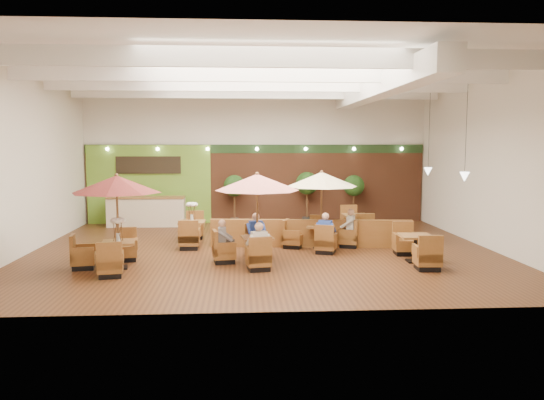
{
  "coord_description": "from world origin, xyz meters",
  "views": [
    {
      "loc": [
        -0.7,
        -15.95,
        3.23
      ],
      "look_at": [
        0.3,
        0.5,
        1.5
      ],
      "focal_mm": 35.0,
      "sensor_mm": 36.0,
      "label": 1
    }
  ],
  "objects": [
    {
      "name": "diner_0",
      "position": [
        -0.23,
        -2.55,
        0.76
      ],
      "size": [
        0.44,
        0.39,
        0.8
      ],
      "rotation": [
        0.0,
        0.0,
        0.31
      ],
      "color": "silver",
      "rests_on": "ground"
    },
    {
      "name": "table_3",
      "position": [
        -2.27,
        1.27,
        0.49
      ],
      "size": [
        0.84,
        2.49,
        1.52
      ],
      "rotation": [
        0.0,
        0.0,
        -0.01
      ],
      "color": "brown",
      "rests_on": "ground"
    },
    {
      "name": "topiary_2",
      "position": [
        3.93,
        5.3,
        1.48
      ],
      "size": [
        0.86,
        0.86,
        1.99
      ],
      "color": "black",
      "rests_on": "ground"
    },
    {
      "name": "table_5",
      "position": [
        3.39,
        2.35,
        0.37
      ],
      "size": [
        0.92,
        2.61,
        0.97
      ],
      "rotation": [
        0.0,
        0.0,
        0.06
      ],
      "color": "brown",
      "rests_on": "ground"
    },
    {
      "name": "diner_2",
      "position": [
        -1.14,
        -1.64,
        0.74
      ],
      "size": [
        0.29,
        0.36,
        0.74
      ],
      "rotation": [
        0.0,
        0.0,
        4.73
      ],
      "color": "gray",
      "rests_on": "ground"
    },
    {
      "name": "room",
      "position": [
        0.25,
        1.22,
        3.63
      ],
      "size": [
        14.04,
        14.0,
        5.52
      ],
      "color": "#381E0F",
      "rests_on": "ground"
    },
    {
      "name": "service_counter",
      "position": [
        -4.4,
        5.1,
        0.58
      ],
      "size": [
        3.0,
        0.75,
        1.18
      ],
      "color": "beige",
      "rests_on": "ground"
    },
    {
      "name": "table_1",
      "position": [
        -0.29,
        -1.64,
        1.8
      ],
      "size": [
        2.4,
        2.5,
        2.49
      ],
      "rotation": [
        0.0,
        0.0,
        0.16
      ],
      "color": "brown",
      "rests_on": "ground"
    },
    {
      "name": "topiary_1",
      "position": [
        2.01,
        5.3,
        1.58
      ],
      "size": [
        0.92,
        0.92,
        2.13
      ],
      "color": "black",
      "rests_on": "ground"
    },
    {
      "name": "table_0",
      "position": [
        -3.93,
        -2.12,
        1.79
      ],
      "size": [
        2.4,
        2.51,
        2.49
      ],
      "rotation": [
        0.0,
        0.0,
        0.18
      ],
      "color": "brown",
      "rests_on": "ground"
    },
    {
      "name": "booth_divider",
      "position": [
        1.52,
        0.43,
        0.44
      ],
      "size": [
        6.34,
        0.81,
        0.88
      ],
      "primitive_type": "cube",
      "rotation": [
        0.0,
        0.0,
        -0.1
      ],
      "color": "brown",
      "rests_on": "ground"
    },
    {
      "name": "diner_3",
      "position": [
        1.84,
        -0.54,
        0.75
      ],
      "size": [
        0.43,
        0.4,
        0.77
      ],
      "rotation": [
        0.0,
        0.0,
        -0.43
      ],
      "color": "#2643A6",
      "rests_on": "ground"
    },
    {
      "name": "table_4",
      "position": [
        4.12,
        -1.83,
        0.36
      ],
      "size": [
        0.9,
        2.56,
        0.95
      ],
      "rotation": [
        0.0,
        0.0,
        -0.06
      ],
      "color": "brown",
      "rests_on": "ground"
    },
    {
      "name": "table_2",
      "position": [
        1.84,
        0.34,
        1.67
      ],
      "size": [
        2.51,
        2.51,
        2.43
      ],
      "rotation": [
        0.0,
        0.0,
        -0.35
      ],
      "color": "brown",
      "rests_on": "ground"
    },
    {
      "name": "diner_1",
      "position": [
        -0.23,
        -0.73,
        0.76
      ],
      "size": [
        0.42,
        0.36,
        0.79
      ],
      "rotation": [
        0.0,
        0.0,
        3.33
      ],
      "color": "#2643A6",
      "rests_on": "ground"
    },
    {
      "name": "diner_4",
      "position": [
        2.72,
        0.34,
        0.75
      ],
      "size": [
        0.39,
        0.42,
        0.77
      ],
      "rotation": [
        0.0,
        0.0,
        1.21
      ],
      "color": "silver",
      "rests_on": "ground"
    },
    {
      "name": "topiary_0",
      "position": [
        -0.92,
        5.3,
        1.5
      ],
      "size": [
        0.87,
        0.87,
        2.01
      ],
      "color": "black",
      "rests_on": "ground"
    }
  ]
}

